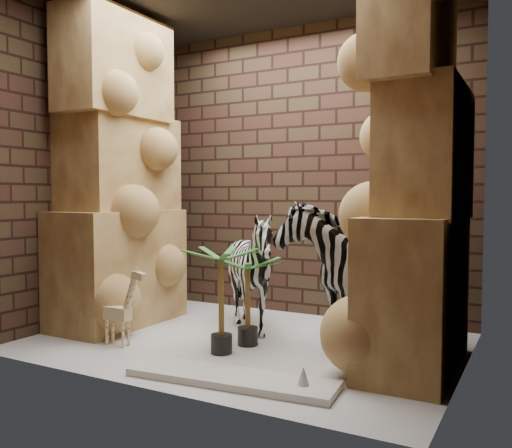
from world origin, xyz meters
The scene contains 13 objects.
floor centered at (0.00, 0.00, 0.00)m, with size 3.50×3.50×0.00m, color silver.
wall_back centered at (0.00, 1.25, 1.50)m, with size 3.50×3.50×0.00m, color #371F17.
wall_front centered at (0.00, -1.25, 1.50)m, with size 3.50×3.50×0.00m, color #371F17.
wall_left centered at (-1.75, 0.00, 1.50)m, with size 3.00×3.00×0.00m, color #371F17.
wall_right centered at (1.75, 0.00, 1.50)m, with size 3.00×3.00×0.00m, color #371F17.
rock_pillar_left centered at (-1.40, 0.00, 1.50)m, with size 0.68×1.30×3.00m, color tan, non-canonical shape.
rock_pillar_right centered at (1.42, 0.00, 1.50)m, with size 0.58×1.25×3.00m, color tan, non-canonical shape.
zebra_right centered at (0.73, 0.48, 0.71)m, with size 0.65×1.21×1.43m, color white.
zebra_left centered at (-0.08, 0.30, 0.49)m, with size 0.88×1.09×0.99m, color white.
giraffe_toy centered at (-0.87, -0.58, 0.34)m, with size 0.35×0.12×0.69m, color beige, non-canonical shape.
palm_front centered at (0.08, -0.06, 0.37)m, with size 0.36×0.36×0.74m, color #1F5219, non-canonical shape.
palm_back centered at (0.01, -0.36, 0.42)m, with size 0.36×0.36×0.85m, color #1F5219, non-canonical shape.
surfboard centered at (0.41, -0.88, 0.03)m, with size 1.44×0.35×0.05m, color silver.
Camera 1 is at (2.23, -3.87, 1.24)m, focal length 37.34 mm.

